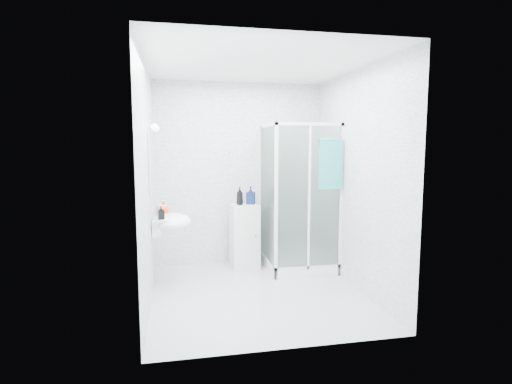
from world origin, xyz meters
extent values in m
cube|color=white|center=(0.00, 0.00, 1.30)|extent=(2.40, 2.60, 2.60)
cube|color=silver|center=(0.00, 0.00, 0.00)|extent=(2.40, 2.60, 0.01)
cube|color=white|center=(0.00, 0.00, 2.60)|extent=(2.40, 2.60, 0.01)
cube|color=white|center=(0.75, 0.85, 0.06)|extent=(0.90, 0.90, 0.12)
cube|color=silver|center=(0.32, 0.85, 1.98)|extent=(0.04, 0.90, 0.04)
cube|color=silver|center=(0.75, 0.42, 1.98)|extent=(0.90, 0.04, 0.04)
cube|color=silver|center=(0.32, 0.42, 1.00)|extent=(0.04, 0.04, 2.00)
cube|color=white|center=(0.31, 0.85, 1.04)|extent=(0.02, 0.82, 1.84)
cube|color=white|center=(0.75, 0.41, 1.04)|extent=(0.82, 0.02, 1.84)
cube|color=silver|center=(0.75, 0.42, 1.04)|extent=(0.03, 0.04, 1.84)
cylinder|color=silver|center=(0.75, 1.24, 1.35)|extent=(0.02, 0.02, 1.00)
cylinder|color=silver|center=(0.75, 1.21, 1.82)|extent=(0.09, 0.05, 0.09)
cylinder|color=silver|center=(0.80, 1.27, 1.05)|extent=(0.12, 0.04, 0.12)
cylinder|color=silver|center=(1.03, 0.38, 1.78)|extent=(0.03, 0.05, 0.03)
cube|color=white|center=(-1.14, 0.45, 0.75)|extent=(0.10, 0.40, 0.18)
ellipsoid|color=white|center=(-0.96, 0.45, 0.80)|extent=(0.46, 0.56, 0.20)
cube|color=white|center=(-1.08, 0.45, 0.85)|extent=(0.16, 0.50, 0.02)
cylinder|color=silver|center=(-1.14, 0.45, 0.93)|extent=(0.04, 0.04, 0.16)
cylinder|color=silver|center=(-1.09, 0.45, 0.99)|extent=(0.12, 0.02, 0.02)
cube|color=white|center=(-1.19, 0.45, 1.50)|extent=(0.02, 0.60, 0.70)
cylinder|color=silver|center=(-1.17, 0.29, 1.92)|extent=(0.05, 0.04, 0.04)
sphere|color=white|center=(-1.13, 0.29, 1.92)|extent=(0.08, 0.08, 0.08)
cylinder|color=silver|center=(-1.17, 0.61, 1.92)|extent=(0.05, 0.04, 0.04)
sphere|color=white|center=(-1.13, 0.61, 1.92)|extent=(0.08, 0.08, 0.08)
cylinder|color=silver|center=(-0.35, 1.27, 1.62)|extent=(0.02, 0.04, 0.02)
sphere|color=silver|center=(-0.35, 1.25, 1.62)|extent=(0.03, 0.03, 0.03)
cylinder|color=silver|center=(-0.15, 1.27, 1.62)|extent=(0.02, 0.04, 0.02)
sphere|color=silver|center=(-0.15, 1.25, 1.62)|extent=(0.03, 0.03, 0.03)
cube|color=silver|center=(0.02, 1.02, 0.45)|extent=(0.39, 0.39, 0.90)
cube|color=silver|center=(0.02, 0.84, 0.45)|extent=(0.33, 0.03, 0.76)
sphere|color=orange|center=(0.14, 0.82, 0.49)|extent=(0.03, 0.03, 0.03)
cube|color=teal|center=(1.01, 0.36, 1.47)|extent=(0.30, 0.04, 0.62)
cylinder|color=teal|center=(1.01, 0.36, 1.78)|extent=(0.30, 0.04, 0.04)
imported|color=black|center=(-0.05, 1.00, 1.02)|extent=(0.11, 0.11, 0.25)
imported|color=#0D1A4F|center=(0.11, 1.05, 1.02)|extent=(0.15, 0.15, 0.25)
imported|color=red|center=(-1.07, 0.63, 0.94)|extent=(0.15, 0.15, 0.16)
imported|color=black|center=(-1.08, 0.30, 0.94)|extent=(0.08, 0.09, 0.16)
camera|label=1|loc=(-0.89, -4.39, 1.72)|focal=28.00mm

